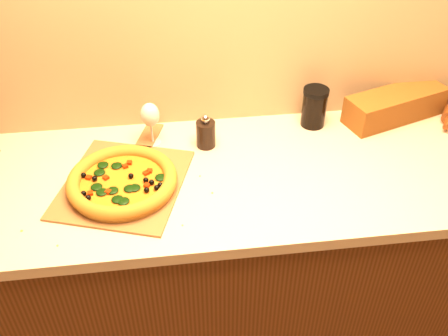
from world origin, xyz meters
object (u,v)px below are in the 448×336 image
Objects in this scene: pizza at (122,181)px; dark_jar at (314,107)px; pepper_grinder at (206,133)px; wine_glass at (150,116)px; pizza_peel at (125,180)px.

pizza is 2.32× the size of dark_jar.
pepper_grinder is (0.28, 0.20, 0.02)m from pizza.
pepper_grinder reaches higher than pizza.
pepper_grinder is at bearing -10.95° from wine_glass.
pizza_peel is 3.96× the size of dark_jar.
wine_glass reaches higher than dark_jar.
pizza_peel is 0.25m from wine_glass.
dark_jar is at bearing 22.33° from pizza.
pizza is 0.35m from pepper_grinder.
pizza_peel is at bearing -114.49° from wine_glass.
wine_glass is (0.09, 0.20, 0.11)m from pizza_peel.
pizza is at bearing -112.20° from wine_glass.
pepper_grinder is 0.78× the size of wine_glass.
dark_jar is (0.69, 0.25, 0.07)m from pizza_peel.
pizza_peel is at bearing -160.12° from dark_jar.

